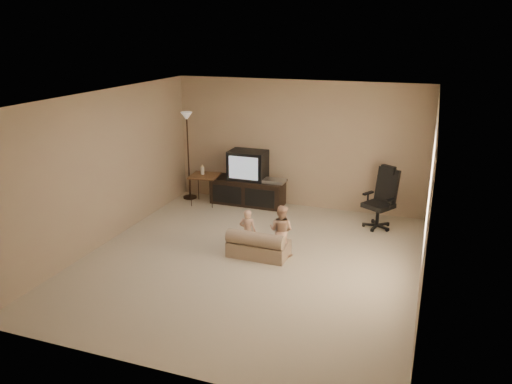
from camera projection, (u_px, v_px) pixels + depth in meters
floor at (249, 261)px, 7.69m from camera, size 5.50×5.50×0.00m
room_shell at (249, 166)px, 7.22m from camera, size 5.50×5.50×5.50m
tv_stand at (248, 182)px, 10.08m from camera, size 1.55×0.58×1.11m
office_chair at (381, 206)px, 8.89m from camera, size 0.71×0.71×1.12m
side_table at (204, 176)px, 10.05m from camera, size 0.60×0.60×0.82m
floor_lamp at (187, 136)px, 10.15m from camera, size 0.28×0.28×1.82m
child_sofa at (258, 246)px, 7.78m from camera, size 0.94×0.54×0.45m
toddler_left at (248, 231)px, 7.85m from camera, size 0.29×0.23×0.74m
toddler_right at (281, 230)px, 7.78m from camera, size 0.43×0.28×0.83m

